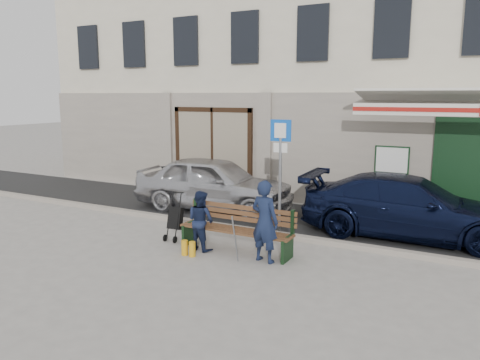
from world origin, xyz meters
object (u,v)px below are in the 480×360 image
Objects in this scene: parking_sign at (280,158)px; man at (265,221)px; bench at (234,229)px; stroller at (175,219)px; car_navy at (409,207)px; car_silver at (214,183)px; woman at (201,220)px.

parking_sign is 1.65× the size of man.
bench is 2.29× the size of stroller.
man reaches higher than car_navy.
car_silver is 3.56× the size of woman.
car_silver is 4.25m from man.
man reaches higher than car_silver.
car_silver reaches higher than woman.
parking_sign is at bearing -64.50° from man.
car_navy is 3.82× the size of woman.
parking_sign is at bearing -102.93° from woman.
man is (0.49, -1.86, -0.94)m from parking_sign.
man is at bearing -12.84° from stroller.
car_navy is 4.64m from woman.
car_silver is 2.91m from parking_sign.
stroller is at bearing -141.86° from parking_sign.
car_navy is at bearing 19.87° from parking_sign.
stroller reaches higher than bench.
stroller is at bearing -171.37° from car_silver.
bench is at bearing -147.23° from car_silver.
parking_sign reaches higher than man.
man is (-2.17, -2.94, 0.11)m from car_navy.
man is 2.34m from stroller.
car_navy is 1.81× the size of parking_sign.
car_silver reaches higher than bench.
car_silver is 3.38m from woman.
stroller is (0.65, -2.73, -0.28)m from car_silver.
car_navy is 3.05m from parking_sign.
car_navy is at bearing -96.12° from car_silver.
parking_sign is 2.14m from man.
car_navy is 4.01m from bench.
bench is at bearing -6.87° from man.
parking_sign reaches higher than stroller.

